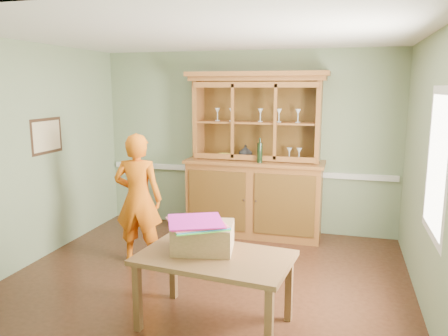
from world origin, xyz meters
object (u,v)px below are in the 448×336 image
(china_hutch, at_px, (255,179))
(dining_table, at_px, (215,264))
(person, at_px, (138,199))
(cardboard_box, at_px, (203,237))

(china_hutch, relative_size, dining_table, 1.65)
(china_hutch, xyz_separation_m, person, (-1.17, -1.44, -0.02))
(china_hutch, height_order, dining_table, china_hutch)
(china_hutch, bearing_deg, person, -129.02)
(cardboard_box, bearing_deg, dining_table, -35.80)
(china_hutch, distance_m, cardboard_box, 2.53)
(dining_table, xyz_separation_m, cardboard_box, (-0.14, 0.10, 0.21))
(china_hutch, distance_m, person, 1.85)
(dining_table, height_order, cardboard_box, cardboard_box)
(dining_table, bearing_deg, person, 144.70)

